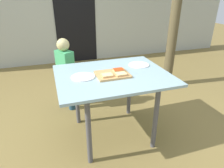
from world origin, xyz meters
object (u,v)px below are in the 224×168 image
cutting_board (112,74)px  plate_white_left (83,77)px  dining_table (113,82)px  plate_white_right (139,65)px  pizza_slice_near_left (107,75)px  pizza_slice_far_right (118,70)px  pizza_slice_near_right (121,74)px  child_left (66,71)px

cutting_board → plate_white_left: cutting_board is taller
dining_table → plate_white_left: plate_white_left is taller
plate_white_left → plate_white_right: (0.68, 0.15, 0.00)m
plate_white_left → pizza_slice_near_left: bearing=-23.1°
pizza_slice_far_right → plate_white_right: (0.30, 0.14, -0.03)m
pizza_slice_near_right → child_left: (-0.47, 0.86, -0.23)m
child_left → plate_white_right: bearing=-37.4°
dining_table → plate_white_left: (-0.31, 0.01, 0.10)m
plate_white_left → plate_white_right: size_ratio=1.00×
pizza_slice_near_left → pizza_slice_near_right: bearing=-5.7°
pizza_slice_near_right → cutting_board: bearing=137.1°
plate_white_left → cutting_board: bearing=-8.9°
cutting_board → pizza_slice_near_right: size_ratio=2.90×
plate_white_left → child_left: size_ratio=0.23×
cutting_board → pizza_slice_near_right: bearing=-42.9°
cutting_board → plate_white_left: (-0.29, 0.05, -0.01)m
pizza_slice_near_left → child_left: size_ratio=0.11×
cutting_board → pizza_slice_near_left: (-0.07, -0.05, 0.02)m
cutting_board → dining_table: bearing=69.1°
pizza_slice_far_right → pizza_slice_near_right: 0.11m
pizza_slice_far_right → child_left: size_ratio=0.11×
plate_white_left → child_left: child_left is taller
dining_table → pizza_slice_near_right: size_ratio=10.19×
plate_white_left → child_left: bearing=98.1°
plate_white_right → child_left: (-0.78, 0.60, -0.20)m
pizza_slice_near_left → plate_white_left: size_ratio=0.47×
pizza_slice_near_right → child_left: 1.00m
pizza_slice_far_right → plate_white_left: 0.38m
cutting_board → child_left: child_left is taller
dining_table → cutting_board: bearing=-110.9°
pizza_slice_far_right → pizza_slice_near_left: (-0.15, -0.10, 0.00)m
pizza_slice_near_right → child_left: size_ratio=0.11×
dining_table → cutting_board: 0.11m
dining_table → child_left: child_left is taller
pizza_slice_far_right → pizza_slice_near_right: size_ratio=1.02×
pizza_slice_far_right → pizza_slice_near_left: size_ratio=1.04×
child_left → pizza_slice_near_right: bearing=-61.4°
cutting_board → pizza_slice_far_right: 0.10m
pizza_slice_far_right → child_left: child_left is taller
child_left → pizza_slice_near_left: bearing=-68.7°
dining_table → child_left: (-0.41, 0.76, -0.10)m
dining_table → pizza_slice_far_right: (0.07, 0.01, 0.12)m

